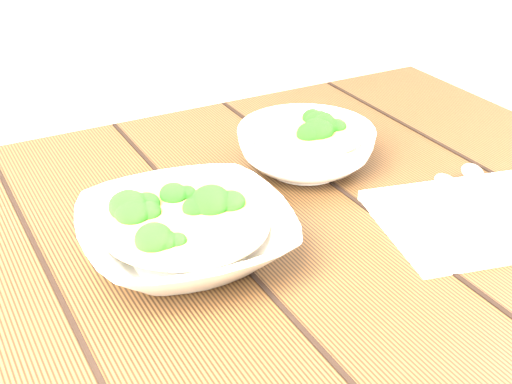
# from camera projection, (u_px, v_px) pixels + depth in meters

# --- Properties ---
(table) EXTENTS (1.20, 0.80, 0.75)m
(table) POSITION_uv_depth(u_px,v_px,m) (235.00, 312.00, 0.93)
(table) COLOR #36210F
(table) RESTS_ON ground
(soup_bowl_front) EXTENTS (0.27, 0.27, 0.07)m
(soup_bowl_front) POSITION_uv_depth(u_px,v_px,m) (186.00, 234.00, 0.81)
(soup_bowl_front) COLOR silver
(soup_bowl_front) RESTS_ON table
(soup_bowl_back) EXTENTS (0.24, 0.24, 0.07)m
(soup_bowl_back) POSITION_uv_depth(u_px,v_px,m) (306.00, 147.00, 1.01)
(soup_bowl_back) COLOR silver
(soup_bowl_back) RESTS_ON table
(trivet) EXTENTS (0.11, 0.11, 0.03)m
(trivet) POSITION_uv_depth(u_px,v_px,m) (211.00, 216.00, 0.88)
(trivet) COLOR black
(trivet) RESTS_ON table
(napkin) EXTENTS (0.27, 0.24, 0.01)m
(napkin) POSITION_uv_depth(u_px,v_px,m) (474.00, 219.00, 0.89)
(napkin) COLOR beige
(napkin) RESTS_ON table
(spoon_left) EXTENTS (0.10, 0.18, 0.01)m
(spoon_left) POSITION_uv_depth(u_px,v_px,m) (455.00, 196.00, 0.92)
(spoon_left) COLOR #A6A193
(spoon_left) RESTS_ON napkin
(spoon_right) EXTENTS (0.12, 0.17, 0.01)m
(spoon_right) POSITION_uv_depth(u_px,v_px,m) (477.00, 185.00, 0.95)
(spoon_right) COLOR #A6A193
(spoon_right) RESTS_ON napkin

